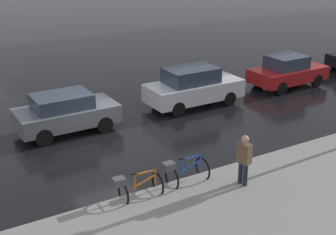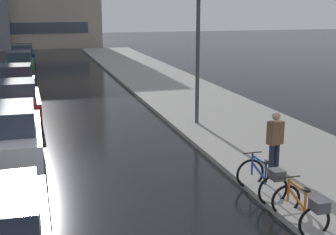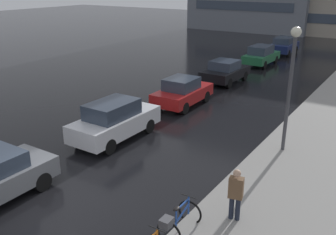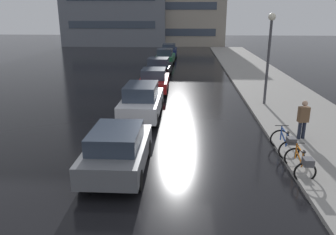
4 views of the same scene
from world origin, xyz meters
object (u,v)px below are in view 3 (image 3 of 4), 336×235
object	(u,v)px
bicycle_second	(177,222)
car_black	(225,71)
car_navy	(284,45)
car_green	(261,55)
pedestrian	(236,194)
car_white	(115,120)
streetlamp	(291,73)
car_red	(182,92)

from	to	relation	value
bicycle_second	car_black	bearing A→B (deg)	110.87
bicycle_second	car_navy	xyz separation A→B (m)	(-5.73, 27.82, 0.31)
car_black	car_green	world-z (taller)	car_green
bicycle_second	car_navy	bearing A→B (deg)	101.63
car_navy	pedestrian	world-z (taller)	pedestrian
car_black	car_navy	xyz separation A→B (m)	(0.19, 12.29, 0.05)
car_white	streetlamp	world-z (taller)	streetlamp
car_green	car_navy	world-z (taller)	car_green
car_black	car_green	xyz separation A→B (m)	(0.11, 6.53, 0.05)
car_black	car_green	distance (m)	6.53
car_white	car_black	xyz separation A→B (m)	(-0.14, 11.37, -0.11)
car_black	pedestrian	world-z (taller)	pedestrian
bicycle_second	car_black	size ratio (longest dim) A/B	0.37
pedestrian	car_navy	bearing A→B (deg)	104.35
pedestrian	car_red	bearing A→B (deg)	129.26
car_white	car_red	bearing A→B (deg)	89.49
bicycle_second	streetlamp	size ratio (longest dim) A/B	0.29
car_white	car_green	xyz separation A→B (m)	(-0.03, 17.90, -0.06)
car_navy	car_white	bearing A→B (deg)	-90.13
pedestrian	streetlamp	bearing A→B (deg)	92.92
car_white	pedestrian	size ratio (longest dim) A/B	2.51
bicycle_second	car_black	xyz separation A→B (m)	(-5.92, 15.53, 0.26)
bicycle_second	car_white	bearing A→B (deg)	144.25
pedestrian	streetlamp	xyz separation A→B (m)	(-0.27, 5.37, 2.32)
car_black	streetlamp	size ratio (longest dim) A/B	0.79
car_white	streetlamp	size ratio (longest dim) A/B	0.86
car_black	bicycle_second	bearing A→B (deg)	-69.13
pedestrian	streetlamp	size ratio (longest dim) A/B	0.34
bicycle_second	pedestrian	bearing A→B (deg)	54.29
car_white	pedestrian	xyz separation A→B (m)	(6.81, -2.74, 0.10)
car_red	car_green	bearing A→B (deg)	90.38
car_red	car_black	size ratio (longest dim) A/B	1.00
streetlamp	car_navy	bearing A→B (deg)	107.13
car_red	streetlamp	distance (m)	7.53
car_red	pedestrian	distance (m)	10.68
streetlamp	car_green	bearing A→B (deg)	113.28
car_white	car_red	xyz separation A→B (m)	(0.05, 5.53, -0.08)
car_white	pedestrian	bearing A→B (deg)	-21.91
pedestrian	streetlamp	world-z (taller)	streetlamp
car_green	pedestrian	size ratio (longest dim) A/B	2.37
car_red	streetlamp	world-z (taller)	streetlamp
car_green	pedestrian	distance (m)	21.74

